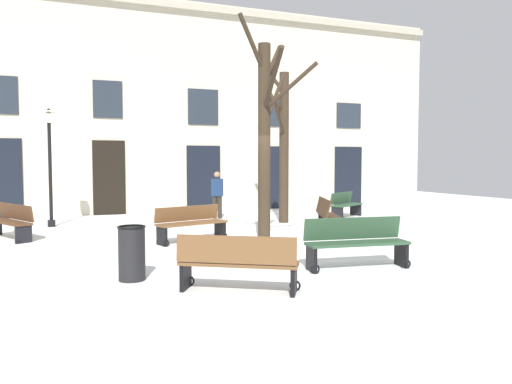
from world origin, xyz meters
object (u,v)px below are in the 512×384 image
object	(u,v)px
tree_center	(266,134)
bench_facing_shops	(191,223)
person_near_bench	(217,193)
bench_near_lamp	(238,263)
bench_near_center_tree	(356,242)
litter_bin	(132,253)
tree_left_of_center	(283,142)
bench_far_corner	(10,221)
bench_back_to_back_left	(328,215)
bench_back_to_back_right	(345,205)
streetlamp	(50,154)

from	to	relation	value
tree_center	bench_facing_shops	world-z (taller)	tree_center
person_near_bench	bench_facing_shops	bearing A→B (deg)	-87.44
bench_near_lamp	bench_near_center_tree	bearing A→B (deg)	-131.15
tree_center	bench_facing_shops	size ratio (longest dim) A/B	2.76
tree_center	litter_bin	bearing A→B (deg)	-145.81
bench_near_center_tree	litter_bin	bearing A→B (deg)	179.13
bench_near_lamp	person_near_bench	world-z (taller)	person_near_bench
tree_left_of_center	bench_near_center_tree	world-z (taller)	tree_left_of_center
bench_facing_shops	bench_far_corner	bearing A→B (deg)	135.63
bench_back_to_back_left	bench_near_center_tree	bearing A→B (deg)	176.87
tree_left_of_center	bench_back_to_back_right	distance (m)	3.43
bench_near_center_tree	bench_far_corner	distance (m)	8.60
tree_left_of_center	person_near_bench	distance (m)	2.94
streetlamp	bench_back_to_back_right	world-z (taller)	streetlamp
bench_facing_shops	bench_near_lamp	world-z (taller)	bench_near_lamp
streetlamp	person_near_bench	size ratio (longest dim) A/B	2.20
tree_left_of_center	bench_far_corner	bearing A→B (deg)	-175.66
bench_near_center_tree	bench_near_lamp	size ratio (longest dim) A/B	1.11
tree_left_of_center	bench_near_lamp	world-z (taller)	tree_left_of_center
tree_left_of_center	tree_center	distance (m)	4.43
litter_bin	bench_back_to_back_right	distance (m)	10.45
tree_left_of_center	bench_back_to_back_right	world-z (taller)	tree_left_of_center
bench_near_center_tree	person_near_bench	xyz separation A→B (m)	(-0.08, 8.42, 0.39)
tree_left_of_center	bench_facing_shops	bearing A→B (deg)	-143.77
bench_near_lamp	bench_far_corner	xyz separation A→B (m)	(-3.62, 6.81, 0.01)
bench_far_corner	bench_facing_shops	bearing A→B (deg)	36.35
bench_far_corner	person_near_bench	size ratio (longest dim) A/B	1.20
litter_bin	bench_near_lamp	world-z (taller)	litter_bin
litter_bin	person_near_bench	distance (m)	8.77
streetlamp	tree_center	bearing A→B (deg)	-49.53
tree_left_of_center	bench_near_center_tree	size ratio (longest dim) A/B	2.70
bench_back_to_back_right	bench_near_center_tree	world-z (taller)	bench_near_center_tree
bench_near_center_tree	person_near_bench	bearing A→B (deg)	97.48
bench_back_to_back_right	person_near_bench	bearing A→B (deg)	131.56
bench_near_center_tree	bench_back_to_back_left	size ratio (longest dim) A/B	1.06
bench_back_to_back_left	bench_far_corner	world-z (taller)	bench_back_to_back_left
streetlamp	person_near_bench	world-z (taller)	streetlamp
streetlamp	bench_back_to_back_left	world-z (taller)	streetlamp
bench_facing_shops	bench_near_lamp	distance (m)	4.79
bench_near_center_tree	bench_back_to_back_left	xyz separation A→B (m)	(1.69, 4.03, 0.01)
tree_center	bench_near_lamp	size ratio (longest dim) A/B	2.88
bench_near_center_tree	bench_back_to_back_right	bearing A→B (deg)	66.86
bench_back_to_back_right	bench_far_corner	xyz separation A→B (m)	(-10.32, -1.19, 0.02)
tree_left_of_center	bench_back_to_back_left	size ratio (longest dim) A/B	2.86
bench_near_lamp	bench_back_to_back_left	size ratio (longest dim) A/B	0.96
litter_bin	bench_near_center_tree	distance (m)	3.92
bench_back_to_back_right	bench_near_lamp	size ratio (longest dim) A/B	0.90
bench_back_to_back_right	streetlamp	bearing A→B (deg)	141.95
bench_facing_shops	bench_near_lamp	size ratio (longest dim) A/B	1.04
bench_far_corner	tree_center	bearing A→B (deg)	32.23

